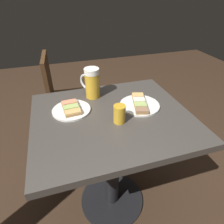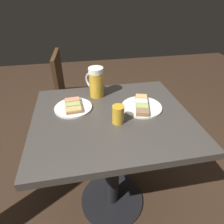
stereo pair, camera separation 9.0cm
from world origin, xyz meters
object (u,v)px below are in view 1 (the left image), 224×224
(beer_mug, at_px, (92,83))
(cafe_chair, at_px, (64,96))
(plate_near, at_px, (140,104))
(beer_glass_small, at_px, (119,114))
(plate_far, at_px, (71,109))

(beer_mug, distance_m, cafe_chair, 0.63)
(plate_near, relative_size, beer_glass_small, 2.40)
(beer_mug, height_order, beer_glass_small, beer_mug)
(plate_near, height_order, cafe_chair, cafe_chair)
(beer_glass_small, bearing_deg, plate_far, -127.98)
(beer_mug, bearing_deg, plate_near, 50.95)
(plate_near, bearing_deg, plate_far, -99.45)
(plate_near, height_order, beer_glass_small, beer_glass_small)
(plate_far, distance_m, beer_glass_small, 0.27)
(beer_glass_small, distance_m, cafe_chair, 0.88)
(plate_far, relative_size, beer_glass_small, 2.22)
(beer_mug, distance_m, beer_glass_small, 0.30)
(plate_near, distance_m, beer_glass_small, 0.19)
(plate_near, distance_m, cafe_chair, 0.83)
(plate_near, distance_m, plate_far, 0.37)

